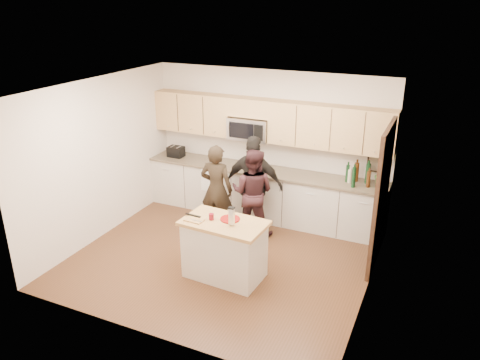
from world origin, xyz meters
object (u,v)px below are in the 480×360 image
at_px(woman_right, 254,185).
at_px(woman_left, 216,189).
at_px(island, 224,249).
at_px(woman_center, 252,192).
at_px(toaster, 176,152).

bearing_deg(woman_right, woman_left, 20.53).
relative_size(island, woman_center, 0.80).
xyz_separation_m(island, woman_center, (-0.16, 1.42, 0.32)).
height_order(woman_left, woman_center, woman_left).
bearing_deg(woman_left, toaster, -37.83).
bearing_deg(toaster, woman_center, -19.72).
relative_size(woman_left, woman_center, 1.03).
xyz_separation_m(toaster, woman_right, (1.91, -0.58, -0.17)).
relative_size(woman_left, woman_right, 0.92).
bearing_deg(toaster, woman_right, -16.94).
xyz_separation_m(woman_center, woman_right, (-0.02, 0.11, 0.09)).
xyz_separation_m(toaster, woman_left, (1.33, -0.87, -0.25)).
xyz_separation_m(island, woman_right, (-0.18, 1.53, 0.41)).
relative_size(island, woman_left, 0.78).
xyz_separation_m(island, toaster, (-2.09, 2.11, 0.59)).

